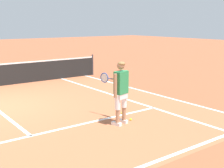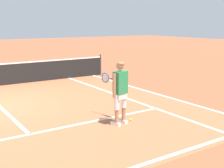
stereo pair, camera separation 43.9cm
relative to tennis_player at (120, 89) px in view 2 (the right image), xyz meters
name	(u,v)px [view 2 (the right image)]	position (x,y,z in m)	size (l,w,h in m)	color
court_inner_surface	(10,116)	(-2.29, 2.41, -0.99)	(10.98, 9.59, 0.00)	#B2603D
line_service	(29,134)	(-2.29, 0.60, -0.99)	(8.23, 0.10, 0.01)	white
line_singles_right	(123,97)	(1.83, 2.41, -0.99)	(0.10, 9.19, 0.01)	white
line_doubles_right	(151,92)	(3.20, 2.41, -0.99)	(0.10, 9.19, 0.01)	white
tennis_player	(120,89)	(0.00, 0.00, 0.00)	(0.59, 1.21, 1.71)	white
tennis_ball_near_feet	(123,113)	(0.61, 0.68, -0.96)	(0.07, 0.07, 0.07)	#CCE02D
tennis_ball_by_baseline	(131,120)	(0.43, 0.06, -0.96)	(0.07, 0.07, 0.07)	#CCE02D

